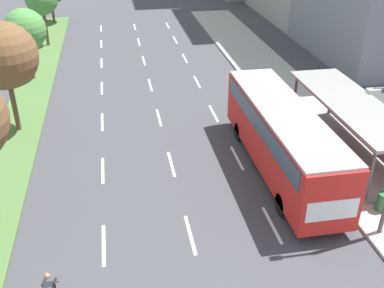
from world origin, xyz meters
TOP-DOWN VIEW (x-y plane):
  - median_strip at (-8.30, 20.00)m, footprint 2.60×52.00m
  - sidewalk_right at (9.25, 20.00)m, footprint 4.50×52.00m
  - lane_divider_left at (-3.50, 18.22)m, footprint 0.14×47.43m
  - lane_divider_center at (0.00, 18.22)m, footprint 0.14×47.43m
  - lane_divider_right at (3.50, 18.22)m, footprint 0.14×47.43m
  - bus_shelter at (9.53, 12.04)m, footprint 2.90×9.68m
  - bus at (5.25, 11.10)m, footprint 2.54×11.29m
  - median_tree_third at (-8.30, 17.85)m, footprint 3.67×3.67m
  - median_tree_fourth at (-8.53, 26.49)m, footprint 2.99×2.99m
  - trash_bin at (8.45, 6.95)m, footprint 0.52×0.52m

SIDE VIEW (x-z plane):
  - lane_divider_left at x=-3.50m, z-range 0.00..0.01m
  - lane_divider_center at x=0.00m, z-range 0.00..0.01m
  - lane_divider_right at x=3.50m, z-range 0.00..0.01m
  - median_strip at x=-8.30m, z-range 0.00..0.12m
  - sidewalk_right at x=9.25m, z-range 0.00..0.15m
  - trash_bin at x=8.45m, z-range 0.15..1.00m
  - bus_shelter at x=9.53m, z-range 0.44..3.30m
  - bus at x=5.25m, z-range 0.38..3.75m
  - median_tree_fourth at x=-8.53m, z-range 1.18..6.32m
  - median_tree_third at x=-8.30m, z-range 1.42..7.72m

